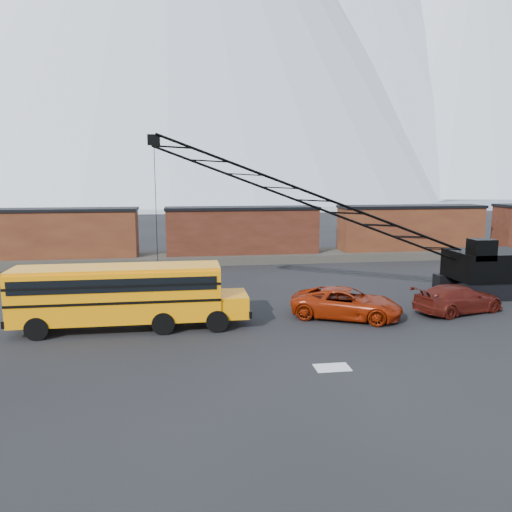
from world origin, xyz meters
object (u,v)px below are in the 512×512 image
Objects in this scene: red_pickup at (347,303)px; school_bus at (125,294)px; crawler_crane at (357,217)px; maroon_suv at (458,299)px.

school_bus is at bearing 116.42° from red_pickup.
school_bus is 14.66m from crawler_crane.
crawler_crane reaches higher than school_bus.
red_pickup is 0.24× the size of crawler_crane.
school_bus reaches higher than maroon_suv.
maroon_suv is at bearing -42.42° from crawler_crane.
school_bus is 2.16× the size of maroon_suv.
crawler_crane is (-4.59, 4.19, 4.31)m from maroon_suv.
crawler_crane reaches higher than red_pickup.
red_pickup is (11.52, 0.32, -0.98)m from school_bus.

